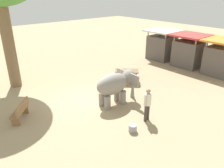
{
  "coord_description": "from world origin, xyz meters",
  "views": [
    {
      "loc": [
        9.13,
        -5.9,
        5.63
      ],
      "look_at": [
        0.69,
        1.43,
        0.8
      ],
      "focal_mm": 35.15,
      "sensor_mm": 36.0,
      "label": 1
    }
  ],
  "objects_px": {
    "person_handler": "(148,102)",
    "wooden_bench": "(21,111)",
    "market_stall_orange": "(222,60)",
    "market_stall_white": "(162,46)",
    "picnic_table_near": "(127,73)",
    "feed_bucket": "(133,128)",
    "market_stall_red": "(189,52)",
    "elephant": "(116,84)"
  },
  "relations": [
    {
      "from": "elephant",
      "to": "person_handler",
      "type": "distance_m",
      "value": 2.19
    },
    {
      "from": "market_stall_white",
      "to": "feed_bucket",
      "type": "xyz_separation_m",
      "value": [
        5.89,
        -9.61,
        -0.98
      ]
    },
    {
      "from": "market_stall_white",
      "to": "elephant",
      "type": "bearing_deg",
      "value": -67.33
    },
    {
      "from": "person_handler",
      "to": "market_stall_white",
      "type": "bearing_deg",
      "value": -61.19
    },
    {
      "from": "person_handler",
      "to": "wooden_bench",
      "type": "height_order",
      "value": "person_handler"
    },
    {
      "from": "elephant",
      "to": "feed_bucket",
      "type": "distance_m",
      "value": 2.82
    },
    {
      "from": "feed_bucket",
      "to": "market_stall_orange",
      "type": "bearing_deg",
      "value": 94.12
    },
    {
      "from": "market_stall_white",
      "to": "market_stall_red",
      "type": "height_order",
      "value": "same"
    },
    {
      "from": "person_handler",
      "to": "market_stall_red",
      "type": "xyz_separation_m",
      "value": [
        -3.1,
        8.49,
        0.19
      ]
    },
    {
      "from": "market_stall_red",
      "to": "person_handler",
      "type": "bearing_deg",
      "value": -69.94
    },
    {
      "from": "elephant",
      "to": "person_handler",
      "type": "xyz_separation_m",
      "value": [
        2.18,
        -0.06,
        -0.16
      ]
    },
    {
      "from": "picnic_table_near",
      "to": "feed_bucket",
      "type": "relative_size",
      "value": 5.85
    },
    {
      "from": "wooden_bench",
      "to": "feed_bucket",
      "type": "height_order",
      "value": "wooden_bench"
    },
    {
      "from": "person_handler",
      "to": "market_stall_red",
      "type": "distance_m",
      "value": 9.04
    },
    {
      "from": "elephant",
      "to": "market_stall_orange",
      "type": "height_order",
      "value": "market_stall_orange"
    },
    {
      "from": "person_handler",
      "to": "market_stall_white",
      "type": "relative_size",
      "value": 0.64
    },
    {
      "from": "person_handler",
      "to": "feed_bucket",
      "type": "distance_m",
      "value": 1.38
    },
    {
      "from": "person_handler",
      "to": "market_stall_white",
      "type": "distance_m",
      "value": 10.23
    },
    {
      "from": "market_stall_white",
      "to": "market_stall_red",
      "type": "bearing_deg",
      "value": 0.0
    },
    {
      "from": "elephant",
      "to": "person_handler",
      "type": "relative_size",
      "value": 1.55
    },
    {
      "from": "wooden_bench",
      "to": "feed_bucket",
      "type": "relative_size",
      "value": 3.65
    },
    {
      "from": "person_handler",
      "to": "market_stall_red",
      "type": "height_order",
      "value": "market_stall_red"
    },
    {
      "from": "market_stall_red",
      "to": "feed_bucket",
      "type": "distance_m",
      "value": 10.2
    },
    {
      "from": "elephant",
      "to": "wooden_bench",
      "type": "distance_m",
      "value": 4.79
    },
    {
      "from": "market_stall_white",
      "to": "market_stall_orange",
      "type": "xyz_separation_m",
      "value": [
        5.2,
        0.0,
        0.0
      ]
    },
    {
      "from": "wooden_bench",
      "to": "picnic_table_near",
      "type": "bearing_deg",
      "value": -47.96
    },
    {
      "from": "market_stall_orange",
      "to": "feed_bucket",
      "type": "xyz_separation_m",
      "value": [
        0.69,
        -9.61,
        -0.98
      ]
    },
    {
      "from": "person_handler",
      "to": "feed_bucket",
      "type": "relative_size",
      "value": 4.5
    },
    {
      "from": "picnic_table_near",
      "to": "market_stall_orange",
      "type": "bearing_deg",
      "value": -166.39
    },
    {
      "from": "elephant",
      "to": "person_handler",
      "type": "height_order",
      "value": "elephant"
    },
    {
      "from": "wooden_bench",
      "to": "market_stall_white",
      "type": "xyz_separation_m",
      "value": [
        -1.81,
        12.86,
        0.67
      ]
    },
    {
      "from": "market_stall_white",
      "to": "person_handler",
      "type": "bearing_deg",
      "value": -56.12
    },
    {
      "from": "market_stall_red",
      "to": "elephant",
      "type": "bearing_deg",
      "value": -83.77
    },
    {
      "from": "wooden_bench",
      "to": "market_stall_orange",
      "type": "relative_size",
      "value": 0.52
    },
    {
      "from": "person_handler",
      "to": "feed_bucket",
      "type": "xyz_separation_m",
      "value": [
        0.19,
        -1.12,
        -0.79
      ]
    },
    {
      "from": "elephant",
      "to": "wooden_bench",
      "type": "xyz_separation_m",
      "value": [
        -1.71,
        -4.43,
        -0.64
      ]
    },
    {
      "from": "market_stall_white",
      "to": "market_stall_orange",
      "type": "bearing_deg",
      "value": 0.0
    },
    {
      "from": "wooden_bench",
      "to": "market_stall_red",
      "type": "distance_m",
      "value": 12.9
    },
    {
      "from": "picnic_table_near",
      "to": "feed_bucket",
      "type": "bearing_deg",
      "value": 92.39
    },
    {
      "from": "wooden_bench",
      "to": "market_stall_orange",
      "type": "bearing_deg",
      "value": -63.39
    },
    {
      "from": "market_stall_white",
      "to": "feed_bucket",
      "type": "distance_m",
      "value": 11.31
    },
    {
      "from": "picnic_table_near",
      "to": "market_stall_orange",
      "type": "height_order",
      "value": "market_stall_orange"
    }
  ]
}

